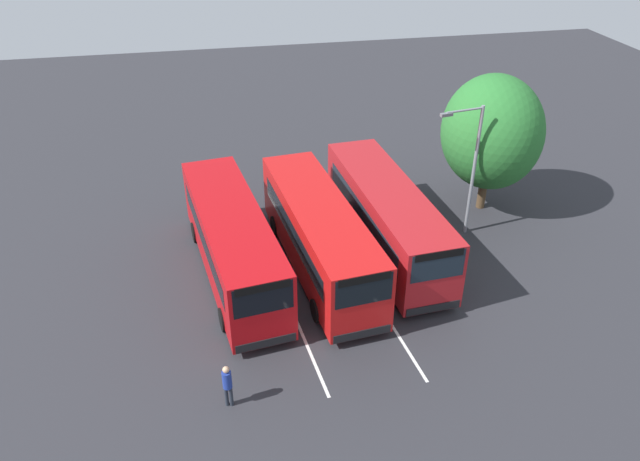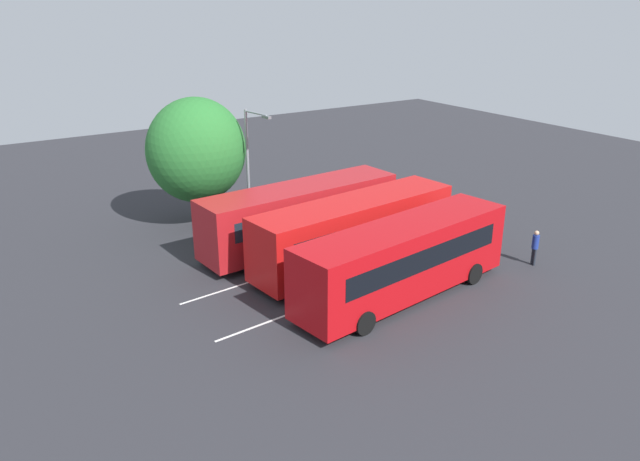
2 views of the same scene
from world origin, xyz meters
The scene contains 9 objects.
ground_plane centered at (0.00, 0.00, 0.00)m, with size 76.13×76.13×0.00m, color #2B2B30.
bus_far_left centered at (0.23, -3.55, 1.81)m, with size 11.01×3.91×3.30m.
bus_center_left centered at (0.44, 0.24, 1.81)m, with size 10.97×3.61×3.30m.
bus_center_right centered at (-0.49, 3.60, 1.81)m, with size 10.92×3.26×3.30m.
pedestrian centered at (7.73, -4.40, 1.04)m, with size 0.39×0.39×1.76m.
street_lamp centered at (-1.17, 7.77, 3.82)m, with size 0.49×2.19×6.57m.
depot_tree centered at (-3.40, 9.79, 4.27)m, with size 5.49×4.94×7.16m.
lane_stripe_outer_left centered at (0.00, -1.80, 0.00)m, with size 16.29×0.12×0.01m, color silver.
lane_stripe_inner_left centered at (0.00, 1.80, 0.00)m, with size 16.29×0.12×0.01m, color silver.
Camera 2 is at (-15.82, -21.65, 12.11)m, focal length 34.65 mm.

